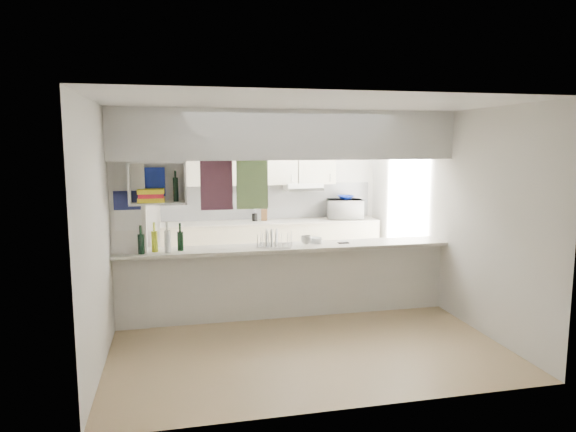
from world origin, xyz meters
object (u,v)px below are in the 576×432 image
object	(u,v)px
dish_rack	(275,239)
bowl	(345,197)
wine_bottles	(161,241)
microwave	(345,209)

from	to	relation	value
dish_rack	bowl	bearing A→B (deg)	68.81
bowl	wine_bottles	distance (m)	3.76
wine_bottles	microwave	bearing A→B (deg)	35.64
microwave	bowl	distance (m)	0.20
wine_bottles	bowl	bearing A→B (deg)	35.97
bowl	dish_rack	world-z (taller)	bowl
microwave	bowl	size ratio (longest dim) A/B	2.22
dish_rack	wine_bottles	xyz separation A→B (m)	(-1.38, -0.08, 0.04)
dish_rack	wine_bottles	bearing A→B (deg)	-160.13
bowl	wine_bottles	xyz separation A→B (m)	(-3.04, -2.20, -0.23)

